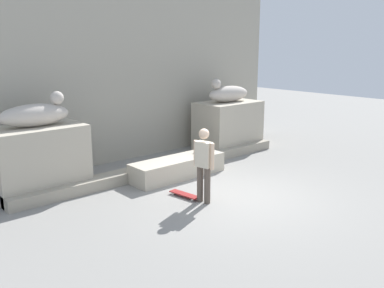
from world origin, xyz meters
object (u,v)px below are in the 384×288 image
(skater, at_px, (204,162))
(bottle_brown, at_px, (198,147))
(statue_reclining_right, at_px, (228,93))
(statue_reclining_left, at_px, (36,114))
(bottle_green, at_px, (204,150))
(skateboard, at_px, (185,194))
(bottle_red, at_px, (203,151))

(skater, xyz_separation_m, bottle_brown, (1.61, 1.96, -0.28))
(statue_reclining_right, xyz_separation_m, bottle_brown, (-2.30, -1.10, -1.23))
(statue_reclining_left, relative_size, bottle_green, 5.72)
(skateboard, distance_m, bottle_brown, 2.32)
(bottle_green, bearing_deg, skateboard, -146.10)
(statue_reclining_right, xyz_separation_m, bottle_green, (-2.36, -1.43, -1.24))
(bottle_red, bearing_deg, skater, -132.45)
(bottle_red, bearing_deg, bottle_green, 33.87)
(skateboard, bearing_deg, statue_reclining_right, 115.21)
(statue_reclining_left, bearing_deg, bottle_brown, -12.01)
(statue_reclining_right, bearing_deg, skateboard, 35.87)
(statue_reclining_right, distance_m, bottle_red, 3.17)
(statue_reclining_left, xyz_separation_m, bottle_brown, (4.02, -1.10, -1.23))
(skateboard, height_order, bottle_green, bottle_green)
(bottle_brown, bearing_deg, skater, -129.35)
(statue_reclining_right, relative_size, bottle_brown, 5.19)
(statue_reclining_right, relative_size, bottle_green, 5.73)
(skater, distance_m, bottle_red, 2.12)
(skater, relative_size, skateboard, 2.04)
(bottle_brown, relative_size, bottle_green, 1.10)
(skateboard, xyz_separation_m, bottle_red, (1.53, 1.03, 0.57))
(statue_reclining_left, xyz_separation_m, bottle_green, (3.96, -1.43, -1.24))
(statue_reclining_left, relative_size, skater, 0.98)
(statue_reclining_right, bearing_deg, bottle_green, 34.72)
(skater, height_order, bottle_red, skater)
(statue_reclining_right, bearing_deg, skater, 41.65)
(skater, height_order, bottle_green, skater)
(statue_reclining_right, distance_m, skateboard, 5.09)
(skater, xyz_separation_m, bottle_green, (1.54, 1.63, -0.29))
(statue_reclining_left, relative_size, skateboard, 1.99)
(statue_reclining_left, distance_m, skater, 4.01)
(skateboard, relative_size, bottle_red, 2.79)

